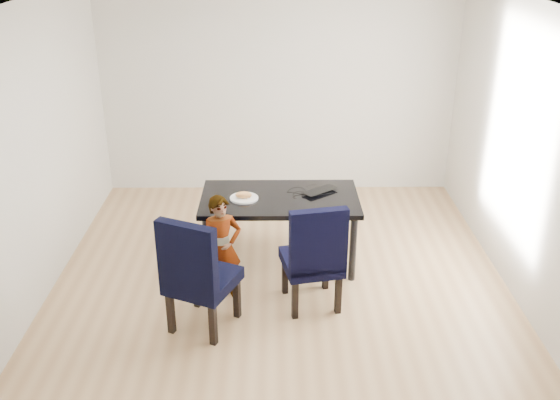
{
  "coord_description": "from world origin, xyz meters",
  "views": [
    {
      "loc": [
        -0.04,
        -5.27,
        3.33
      ],
      "look_at": [
        0.0,
        0.2,
        0.85
      ],
      "focal_mm": 40.0,
      "sensor_mm": 36.0,
      "label": 1
    }
  ],
  "objects_px": {
    "dining_table": "(280,230)",
    "plate": "(244,198)",
    "chair_right": "(312,253)",
    "laptop": "(316,189)",
    "chair_left": "(202,271)",
    "child": "(222,248)"
  },
  "relations": [
    {
      "from": "plate",
      "to": "laptop",
      "type": "bearing_deg",
      "value": 14.98
    },
    {
      "from": "chair_right",
      "to": "laptop",
      "type": "distance_m",
      "value": 0.96
    },
    {
      "from": "dining_table",
      "to": "plate",
      "type": "relative_size",
      "value": 5.57
    },
    {
      "from": "chair_right",
      "to": "plate",
      "type": "distance_m",
      "value": 1.0
    },
    {
      "from": "chair_left",
      "to": "plate",
      "type": "relative_size",
      "value": 3.84
    },
    {
      "from": "plate",
      "to": "laptop",
      "type": "xyz_separation_m",
      "value": [
        0.74,
        0.2,
        0.01
      ]
    },
    {
      "from": "dining_table",
      "to": "plate",
      "type": "distance_m",
      "value": 0.53
    },
    {
      "from": "child",
      "to": "plate",
      "type": "height_order",
      "value": "child"
    },
    {
      "from": "chair_left",
      "to": "child",
      "type": "xyz_separation_m",
      "value": [
        0.13,
        0.47,
        -0.03
      ]
    },
    {
      "from": "laptop",
      "to": "chair_right",
      "type": "bearing_deg",
      "value": 46.81
    },
    {
      "from": "dining_table",
      "to": "chair_right",
      "type": "relative_size",
      "value": 1.5
    },
    {
      "from": "chair_right",
      "to": "child",
      "type": "relative_size",
      "value": 1.03
    },
    {
      "from": "chair_left",
      "to": "laptop",
      "type": "height_order",
      "value": "chair_left"
    },
    {
      "from": "dining_table",
      "to": "chair_left",
      "type": "height_order",
      "value": "chair_left"
    },
    {
      "from": "plate",
      "to": "chair_right",
      "type": "bearing_deg",
      "value": -48.56
    },
    {
      "from": "dining_table",
      "to": "chair_left",
      "type": "xyz_separation_m",
      "value": [
        -0.68,
        -1.12,
        0.18
      ]
    },
    {
      "from": "chair_right",
      "to": "laptop",
      "type": "bearing_deg",
      "value": 72.77
    },
    {
      "from": "laptop",
      "to": "plate",
      "type": "bearing_deg",
      "value": -22.35
    },
    {
      "from": "child",
      "to": "laptop",
      "type": "relative_size",
      "value": 2.81
    },
    {
      "from": "laptop",
      "to": "child",
      "type": "bearing_deg",
      "value": 3.49
    },
    {
      "from": "child",
      "to": "plate",
      "type": "bearing_deg",
      "value": 52.88
    },
    {
      "from": "dining_table",
      "to": "child",
      "type": "xyz_separation_m",
      "value": [
        -0.55,
        -0.65,
        0.14
      ]
    }
  ]
}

